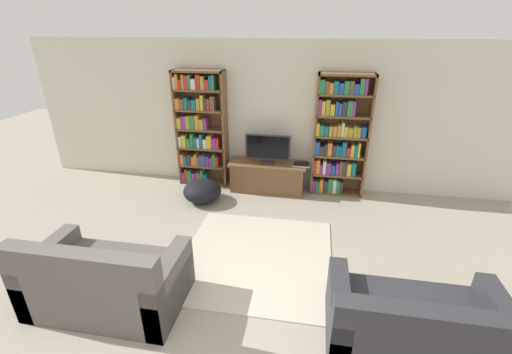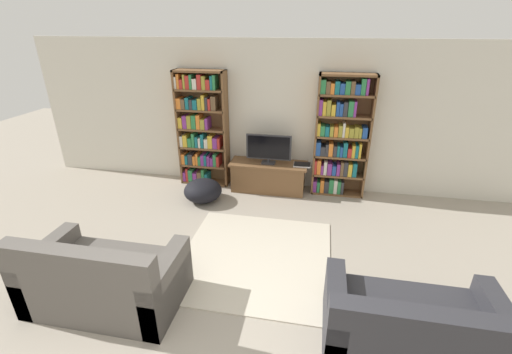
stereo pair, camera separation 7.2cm
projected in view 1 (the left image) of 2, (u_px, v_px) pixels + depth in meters
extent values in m
cube|color=silver|center=(268.00, 116.00, 6.08)|extent=(8.80, 0.06, 2.60)
cube|color=brown|center=(179.00, 129.00, 6.25)|extent=(0.04, 0.30, 2.09)
cube|color=brown|center=(225.00, 131.00, 6.12)|extent=(0.04, 0.30, 2.09)
cube|color=brown|center=(204.00, 128.00, 6.30)|extent=(0.91, 0.04, 2.09)
cube|color=brown|center=(198.00, 71.00, 5.76)|extent=(0.91, 0.30, 0.04)
cube|color=brown|center=(205.00, 181.00, 6.61)|extent=(0.87, 0.30, 0.04)
cube|color=#7F338C|center=(185.00, 175.00, 6.61)|extent=(0.05, 0.24, 0.18)
cube|color=#B72D28|center=(188.00, 174.00, 6.59)|extent=(0.04, 0.24, 0.25)
cube|color=#2D7F47|center=(191.00, 174.00, 6.58)|extent=(0.08, 0.24, 0.23)
cube|color=#7F338C|center=(195.00, 176.00, 6.58)|extent=(0.08, 0.24, 0.18)
cube|color=brown|center=(200.00, 176.00, 6.56)|extent=(0.08, 0.24, 0.20)
cube|color=#2D7F47|center=(203.00, 175.00, 6.54)|extent=(0.05, 0.24, 0.26)
cube|color=#196B75|center=(207.00, 177.00, 6.55)|extent=(0.06, 0.24, 0.17)
cube|color=brown|center=(204.00, 165.00, 6.46)|extent=(0.87, 0.30, 0.04)
cube|color=orange|center=(184.00, 158.00, 6.46)|extent=(0.06, 0.24, 0.20)
cube|color=#196B75|center=(187.00, 159.00, 6.46)|extent=(0.05, 0.24, 0.17)
cube|color=#333338|center=(191.00, 158.00, 6.44)|extent=(0.08, 0.24, 0.20)
cube|color=orange|center=(195.00, 159.00, 6.44)|extent=(0.05, 0.24, 0.17)
cube|color=orange|center=(197.00, 158.00, 6.42)|extent=(0.04, 0.24, 0.22)
cube|color=#2D7F47|center=(200.00, 160.00, 6.42)|extent=(0.05, 0.24, 0.17)
cube|color=#7F338C|center=(203.00, 159.00, 6.40)|extent=(0.06, 0.24, 0.20)
cube|color=#196B75|center=(206.00, 159.00, 6.39)|extent=(0.05, 0.24, 0.21)
cube|color=#7F338C|center=(209.00, 160.00, 6.39)|extent=(0.05, 0.24, 0.19)
cube|color=#7F338C|center=(212.00, 161.00, 6.38)|extent=(0.06, 0.24, 0.16)
cube|color=#2D7F47|center=(215.00, 159.00, 6.36)|extent=(0.06, 0.24, 0.23)
cube|color=#B72D28|center=(218.00, 160.00, 6.36)|extent=(0.05, 0.24, 0.19)
cube|color=brown|center=(203.00, 147.00, 6.32)|extent=(0.87, 0.30, 0.04)
cube|color=silver|center=(182.00, 140.00, 6.32)|extent=(0.05, 0.24, 0.20)
cube|color=gold|center=(186.00, 140.00, 6.31)|extent=(0.08, 0.24, 0.22)
cube|color=#2D7F47|center=(190.00, 142.00, 6.30)|extent=(0.07, 0.24, 0.17)
cube|color=#2D7F47|center=(194.00, 139.00, 6.27)|extent=(0.05, 0.24, 0.26)
cube|color=#196B75|center=(197.00, 141.00, 6.28)|extent=(0.05, 0.24, 0.20)
cube|color=silver|center=(200.00, 142.00, 6.27)|extent=(0.04, 0.24, 0.18)
cube|color=#196B75|center=(203.00, 140.00, 6.25)|extent=(0.05, 0.24, 0.25)
cube|color=silver|center=(206.00, 142.00, 6.25)|extent=(0.07, 0.24, 0.17)
cube|color=gold|center=(210.00, 141.00, 6.23)|extent=(0.08, 0.24, 0.24)
cube|color=#7F338C|center=(215.00, 142.00, 6.22)|extent=(0.08, 0.24, 0.20)
cube|color=#B72D28|center=(219.00, 142.00, 6.21)|extent=(0.04, 0.24, 0.20)
cube|color=brown|center=(202.00, 129.00, 6.18)|extent=(0.87, 0.30, 0.04)
cube|color=gold|center=(181.00, 122.00, 6.18)|extent=(0.08, 0.24, 0.19)
cube|color=#7F338C|center=(185.00, 121.00, 6.16)|extent=(0.08, 0.24, 0.23)
cube|color=#9E9333|center=(189.00, 121.00, 6.14)|extent=(0.08, 0.24, 0.23)
cube|color=#2D7F47|center=(194.00, 121.00, 6.13)|extent=(0.08, 0.24, 0.24)
cube|color=orange|center=(198.00, 121.00, 6.11)|extent=(0.07, 0.24, 0.25)
cube|color=#9E9333|center=(203.00, 123.00, 6.11)|extent=(0.08, 0.24, 0.18)
cube|color=#7F338C|center=(207.00, 123.00, 6.10)|extent=(0.05, 0.24, 0.20)
cube|color=brown|center=(200.00, 110.00, 6.04)|extent=(0.87, 0.30, 0.04)
cube|color=orange|center=(179.00, 103.00, 6.04)|extent=(0.08, 0.24, 0.19)
cube|color=brown|center=(184.00, 103.00, 6.03)|extent=(0.07, 0.24, 0.17)
cube|color=#196B75|center=(188.00, 103.00, 6.01)|extent=(0.06, 0.24, 0.20)
cube|color=#333338|center=(191.00, 104.00, 6.00)|extent=(0.05, 0.24, 0.17)
cube|color=#196B75|center=(195.00, 104.00, 5.99)|extent=(0.08, 0.24, 0.17)
cube|color=#9E9333|center=(200.00, 103.00, 5.97)|extent=(0.06, 0.24, 0.20)
cube|color=gold|center=(203.00, 102.00, 5.95)|extent=(0.06, 0.24, 0.26)
cube|color=#333338|center=(207.00, 103.00, 5.95)|extent=(0.04, 0.24, 0.22)
cube|color=#B72D28|center=(210.00, 104.00, 5.95)|extent=(0.05, 0.24, 0.20)
cube|color=brown|center=(214.00, 103.00, 5.92)|extent=(0.08, 0.24, 0.24)
cube|color=brown|center=(199.00, 90.00, 5.89)|extent=(0.87, 0.30, 0.04)
cube|color=silver|center=(176.00, 82.00, 5.89)|extent=(0.04, 0.24, 0.20)
cube|color=orange|center=(178.00, 81.00, 5.88)|extent=(0.04, 0.24, 0.25)
cube|color=#B72D28|center=(182.00, 84.00, 5.89)|extent=(0.05, 0.24, 0.16)
cube|color=#9E9333|center=(185.00, 81.00, 5.86)|extent=(0.04, 0.24, 0.24)
cube|color=#B72D28|center=(188.00, 82.00, 5.86)|extent=(0.07, 0.24, 0.22)
cube|color=#2D7F47|center=(191.00, 82.00, 5.84)|extent=(0.04, 0.24, 0.24)
cube|color=silver|center=(195.00, 84.00, 5.85)|extent=(0.08, 0.24, 0.17)
cube|color=#B72D28|center=(200.00, 82.00, 5.82)|extent=(0.07, 0.24, 0.25)
cube|color=#9E9333|center=(204.00, 82.00, 5.81)|extent=(0.06, 0.24, 0.22)
cube|color=#B72D28|center=(208.00, 84.00, 5.81)|extent=(0.07, 0.24, 0.17)
cube|color=#196B75|center=(212.00, 82.00, 5.79)|extent=(0.04, 0.24, 0.23)
cube|color=#2D7F47|center=(214.00, 82.00, 5.78)|extent=(0.05, 0.24, 0.24)
cube|color=brown|center=(315.00, 136.00, 5.87)|extent=(0.04, 0.30, 2.09)
cube|color=brown|center=(367.00, 138.00, 5.73)|extent=(0.04, 0.30, 2.09)
cube|color=brown|center=(340.00, 135.00, 5.92)|extent=(0.91, 0.04, 2.09)
cube|color=brown|center=(348.00, 74.00, 5.38)|extent=(0.91, 0.30, 0.04)
cube|color=brown|center=(335.00, 191.00, 6.22)|extent=(0.87, 0.30, 0.04)
cube|color=#7F338C|center=(314.00, 184.00, 6.22)|extent=(0.06, 0.24, 0.21)
cube|color=#2D7F47|center=(317.00, 185.00, 6.21)|extent=(0.05, 0.24, 0.20)
cube|color=orange|center=(321.00, 184.00, 6.19)|extent=(0.07, 0.24, 0.23)
cube|color=#333338|center=(326.00, 185.00, 6.18)|extent=(0.08, 0.24, 0.22)
cube|color=#2D7F47|center=(330.00, 184.00, 6.16)|extent=(0.08, 0.24, 0.26)
cube|color=silver|center=(334.00, 184.00, 6.15)|extent=(0.06, 0.24, 0.25)
cube|color=#2D7F47|center=(338.00, 185.00, 6.14)|extent=(0.06, 0.24, 0.24)
cube|color=#333338|center=(341.00, 185.00, 6.14)|extent=(0.05, 0.24, 0.23)
cube|color=brown|center=(337.00, 174.00, 6.08)|extent=(0.87, 0.30, 0.04)
cube|color=#B72D28|center=(315.00, 165.00, 6.07)|extent=(0.04, 0.24, 0.25)
cube|color=orange|center=(318.00, 165.00, 6.06)|extent=(0.07, 0.24, 0.26)
cube|color=#7F338C|center=(321.00, 168.00, 6.07)|extent=(0.04, 0.24, 0.17)
cube|color=silver|center=(324.00, 166.00, 6.04)|extent=(0.05, 0.24, 0.24)
cube|color=#7F338C|center=(329.00, 167.00, 6.04)|extent=(0.08, 0.24, 0.21)
cube|color=#234C99|center=(333.00, 168.00, 6.03)|extent=(0.06, 0.24, 0.18)
cube|color=#7F338C|center=(337.00, 168.00, 6.01)|extent=(0.06, 0.24, 0.21)
cube|color=brown|center=(341.00, 167.00, 6.00)|extent=(0.05, 0.24, 0.25)
cube|color=#333338|center=(344.00, 167.00, 5.98)|extent=(0.07, 0.24, 0.26)
cube|color=gold|center=(349.00, 168.00, 5.98)|extent=(0.07, 0.24, 0.22)
cube|color=#196B75|center=(353.00, 168.00, 5.96)|extent=(0.07, 0.24, 0.24)
cube|color=brown|center=(339.00, 155.00, 5.93)|extent=(0.87, 0.30, 0.04)
cube|color=#234C99|center=(317.00, 147.00, 5.92)|extent=(0.08, 0.24, 0.24)
cube|color=#333338|center=(322.00, 149.00, 5.93)|extent=(0.08, 0.24, 0.16)
cube|color=#333338|center=(326.00, 148.00, 5.91)|extent=(0.05, 0.24, 0.21)
cube|color=orange|center=(330.00, 148.00, 5.89)|extent=(0.07, 0.24, 0.23)
cube|color=#333338|center=(334.00, 149.00, 5.89)|extent=(0.06, 0.24, 0.19)
cube|color=#196B75|center=(337.00, 149.00, 5.88)|extent=(0.04, 0.24, 0.19)
cube|color=#234C99|center=(340.00, 150.00, 5.87)|extent=(0.04, 0.24, 0.18)
cube|color=#196B75|center=(344.00, 148.00, 5.85)|extent=(0.07, 0.24, 0.25)
cube|color=#B72D28|center=(348.00, 151.00, 5.86)|extent=(0.06, 0.24, 0.16)
cube|color=gold|center=(352.00, 150.00, 5.84)|extent=(0.05, 0.24, 0.21)
cube|color=#196B75|center=(355.00, 150.00, 5.83)|extent=(0.05, 0.24, 0.21)
cube|color=gold|center=(358.00, 149.00, 5.81)|extent=(0.04, 0.24, 0.25)
cube|color=brown|center=(341.00, 136.00, 5.79)|extent=(0.87, 0.30, 0.04)
cube|color=gold|center=(318.00, 128.00, 5.79)|extent=(0.05, 0.24, 0.21)
cube|color=#2D7F47|center=(322.00, 129.00, 5.79)|extent=(0.07, 0.24, 0.17)
cube|color=#196B75|center=(326.00, 130.00, 5.78)|extent=(0.07, 0.24, 0.16)
cube|color=#9E9333|center=(331.00, 130.00, 5.76)|extent=(0.06, 0.24, 0.17)
cube|color=orange|center=(335.00, 130.00, 5.75)|extent=(0.06, 0.24, 0.17)
cube|color=#9E9333|center=(339.00, 130.00, 5.74)|extent=(0.06, 0.24, 0.19)
cube|color=silver|center=(343.00, 128.00, 5.72)|extent=(0.04, 0.24, 0.24)
cube|color=gold|center=(346.00, 131.00, 5.72)|extent=(0.06, 0.24, 0.17)
cube|color=#9E9333|center=(350.00, 131.00, 5.71)|extent=(0.08, 0.24, 0.16)
cube|color=#9E9333|center=(355.00, 131.00, 5.70)|extent=(0.07, 0.24, 0.18)
cube|color=#9E9333|center=(359.00, 131.00, 5.69)|extent=(0.05, 0.24, 0.17)
cube|color=#234C99|center=(363.00, 131.00, 5.68)|extent=(0.08, 0.24, 0.18)
cube|color=brown|center=(343.00, 116.00, 5.65)|extent=(0.87, 0.30, 0.04)
cube|color=#7F338C|center=(320.00, 106.00, 5.64)|extent=(0.06, 0.24, 0.25)
cube|color=gold|center=(324.00, 107.00, 5.63)|extent=(0.06, 0.24, 0.23)
cube|color=#9E9333|center=(328.00, 107.00, 5.62)|extent=(0.07, 0.24, 0.25)
cube|color=gold|center=(332.00, 109.00, 5.62)|extent=(0.07, 0.24, 0.19)
cube|color=#234C99|center=(337.00, 108.00, 5.60)|extent=(0.05, 0.24, 0.23)
cube|color=#234C99|center=(340.00, 109.00, 5.59)|extent=(0.05, 0.24, 0.20)
cube|color=#333338|center=(344.00, 108.00, 5.58)|extent=(0.06, 0.24, 0.23)
cube|color=#2D7F47|center=(349.00, 108.00, 5.56)|extent=(0.08, 0.24, 0.25)
cube|color=#7F338C|center=(354.00, 108.00, 5.55)|extent=(0.04, 0.24, 0.25)
cube|color=brown|center=(345.00, 94.00, 5.50)|extent=(0.87, 0.30, 0.04)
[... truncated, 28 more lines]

